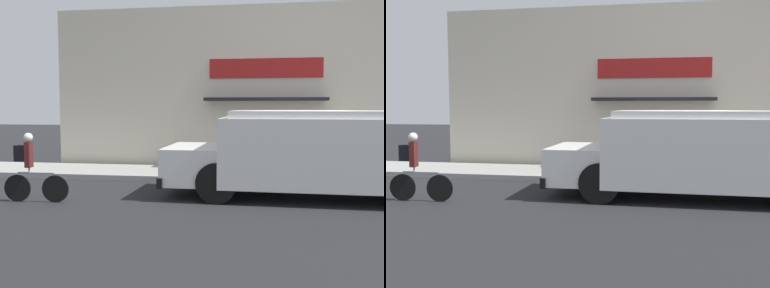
{
  "view_description": "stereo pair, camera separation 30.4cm",
  "coord_description": "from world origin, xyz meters",
  "views": [
    {
      "loc": [
        -0.99,
        -12.24,
        2.15
      ],
      "look_at": [
        -2.95,
        -0.2,
        1.1
      ],
      "focal_mm": 42.0,
      "sensor_mm": 36.0,
      "label": 1
    },
    {
      "loc": [
        -0.69,
        -12.19,
        2.15
      ],
      "look_at": [
        -2.95,
        -0.2,
        1.1
      ],
      "focal_mm": 42.0,
      "sensor_mm": 36.0,
      "label": 2
    }
  ],
  "objects": [
    {
      "name": "storefront",
      "position": [
        -0.03,
        2.72,
        2.7
      ],
      "size": [
        16.25,
        1.07,
        5.41
      ],
      "color": "beige",
      "rests_on": "ground_plane"
    },
    {
      "name": "trash_bin",
      "position": [
        0.46,
        1.1,
        0.61
      ],
      "size": [
        0.51,
        0.51,
        0.93
      ],
      "color": "#2D5138",
      "rests_on": "sidewalk"
    },
    {
      "name": "sidewalk",
      "position": [
        0.0,
        1.2,
        0.07
      ],
      "size": [
        28.0,
        2.39,
        0.15
      ],
      "color": "#999993",
      "rests_on": "ground_plane"
    },
    {
      "name": "cyclist",
      "position": [
        -6.12,
        -3.06,
        0.77
      ],
      "size": [
        1.49,
        0.21,
        1.55
      ],
      "rotation": [
        0.0,
        0.0,
        0.06
      ],
      "color": "black",
      "rests_on": "ground_plane"
    },
    {
      "name": "ground_plane",
      "position": [
        0.0,
        0.0,
        0.0
      ],
      "size": [
        70.0,
        70.0,
        0.0
      ],
      "primitive_type": "plane",
      "color": "#232326"
    },
    {
      "name": "school_bus",
      "position": [
        0.41,
        -1.56,
        1.09
      ],
      "size": [
        6.89,
        2.93,
        2.03
      ],
      "rotation": [
        0.0,
        0.0,
        -0.02
      ],
      "color": "white",
      "rests_on": "ground_plane"
    }
  ]
}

